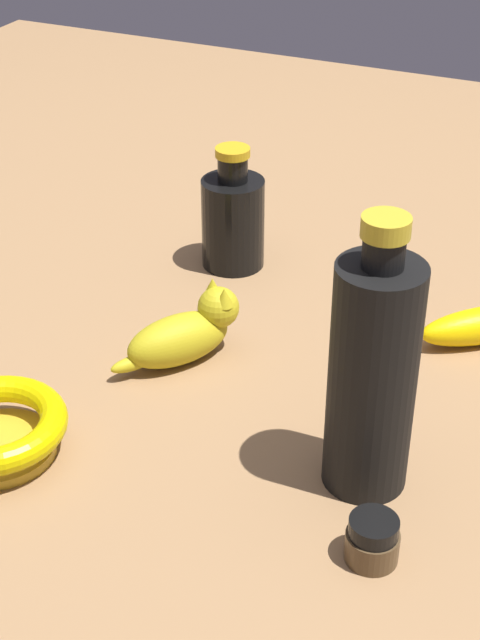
{
  "coord_description": "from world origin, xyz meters",
  "views": [
    {
      "loc": [
        0.78,
        0.35,
        0.58
      ],
      "look_at": [
        0.0,
        0.0,
        0.04
      ],
      "focal_mm": 53.92,
      "sensor_mm": 36.0,
      "label": 1
    }
  ],
  "objects_px": {
    "cat_figurine": "(186,332)",
    "nail_polish_jar": "(372,540)",
    "bottle_tall": "(373,374)",
    "bottle_short": "(233,218)"
  },
  "relations": [
    {
      "from": "cat_figurine",
      "to": "nail_polish_jar",
      "type": "height_order",
      "value": "cat_figurine"
    },
    {
      "from": "bottle_tall",
      "to": "nail_polish_jar",
      "type": "distance_m",
      "value": 0.14
    },
    {
      "from": "bottle_tall",
      "to": "cat_figurine",
      "type": "height_order",
      "value": "bottle_tall"
    },
    {
      "from": "bottle_tall",
      "to": "cat_figurine",
      "type": "distance_m",
      "value": 0.27
    },
    {
      "from": "bottle_short",
      "to": "cat_figurine",
      "type": "xyz_separation_m",
      "value": [
        0.21,
        0.04,
        -0.03
      ]
    },
    {
      "from": "nail_polish_jar",
      "to": "cat_figurine",
      "type": "bearing_deg",
      "value": -125.9
    },
    {
      "from": "bottle_short",
      "to": "cat_figurine",
      "type": "bearing_deg",
      "value": 11.57
    },
    {
      "from": "bottle_short",
      "to": "cat_figurine",
      "type": "relative_size",
      "value": 1.16
    },
    {
      "from": "cat_figurine",
      "to": "bottle_short",
      "type": "bearing_deg",
      "value": -168.43
    },
    {
      "from": "bottle_tall",
      "to": "nail_polish_jar",
      "type": "bearing_deg",
      "value": 21.87
    }
  ]
}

